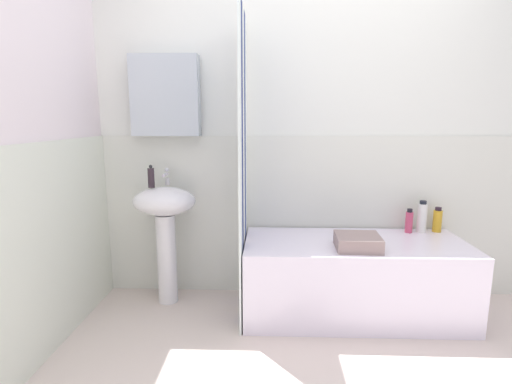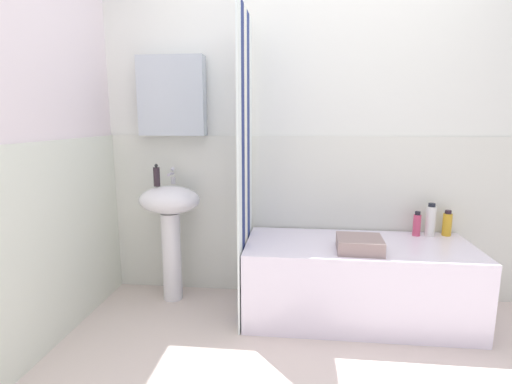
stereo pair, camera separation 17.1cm
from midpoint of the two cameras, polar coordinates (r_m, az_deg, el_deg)
name	(u,v)px [view 2 (the right image)]	position (r m, az deg, el deg)	size (l,w,h in m)	color
wall_back_tiled	(308,144)	(2.92, 9.16, 6.83)	(3.60, 0.18, 2.40)	white
wall_left_tiled	(30,157)	(2.42, -28.16, 4.44)	(0.07, 1.81, 2.40)	silver
sink	(170,217)	(2.88, -10.69, -3.62)	(0.44, 0.34, 0.85)	white
faucet	(172,176)	(2.91, -10.42, 2.30)	(0.03, 0.12, 0.12)	silver
soap_dispenser	(157,176)	(2.84, -12.55, 2.24)	(0.05, 0.05, 0.16)	#2E222A
bathtub	(357,280)	(2.80, 16.18, -12.24)	(1.47, 0.64, 0.52)	white
shower_curtain	(245,169)	(2.57, 0.32, 3.36)	(0.01, 0.64, 2.00)	white
conditioner_bottle	(447,224)	(3.10, 27.42, -4.12)	(0.06, 0.06, 0.18)	gold
body_wash_bottle	(431,220)	(3.03, 25.49, -3.75)	(0.07, 0.07, 0.23)	white
lotion_bottle	(417,224)	(3.00, 23.82, -4.33)	(0.05, 0.05, 0.17)	#CF4568
towel_folded	(359,244)	(2.55, 16.66, -7.29)	(0.27, 0.25, 0.09)	gray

